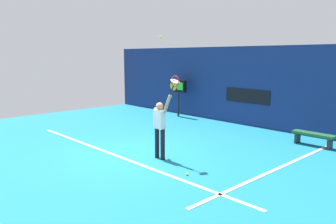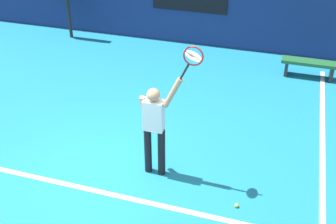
% 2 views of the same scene
% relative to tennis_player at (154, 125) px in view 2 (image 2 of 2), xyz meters
% --- Properties ---
extents(ground_plane, '(18.00, 18.00, 0.00)m').
position_rel_tennis_player_xyz_m(ground_plane, '(-1.00, -0.35, -1.01)').
color(ground_plane, teal).
extents(sponsor_banner_center, '(2.20, 0.03, 0.60)m').
position_rel_tennis_player_xyz_m(sponsor_banner_center, '(-1.00, 5.97, 0.29)').
color(sponsor_banner_center, black).
extents(court_baseline, '(10.00, 0.10, 0.01)m').
position_rel_tennis_player_xyz_m(court_baseline, '(-1.00, -0.79, -1.00)').
color(court_baseline, white).
rests_on(court_baseline, ground_plane).
extents(court_sideline, '(0.10, 7.00, 0.01)m').
position_rel_tennis_player_xyz_m(court_sideline, '(2.86, 1.65, -1.00)').
color(court_sideline, white).
rests_on(court_sideline, ground_plane).
extents(tennis_player, '(0.73, 0.31, 1.95)m').
position_rel_tennis_player_xyz_m(tennis_player, '(0.00, 0.00, 0.00)').
color(tennis_player, black).
rests_on(tennis_player, ground_plane).
extents(tennis_racket, '(0.42, 0.27, 0.62)m').
position_rel_tennis_player_xyz_m(tennis_racket, '(0.61, -0.00, 1.30)').
color(tennis_racket, black).
extents(court_bench, '(1.40, 0.36, 0.45)m').
position_rel_tennis_player_xyz_m(court_bench, '(2.50, 4.73, -0.67)').
color(court_bench, '#1E592D').
rests_on(court_bench, ground_plane).
extents(spare_ball, '(0.07, 0.07, 0.07)m').
position_rel_tennis_player_xyz_m(spare_ball, '(1.54, -0.44, -0.98)').
color(spare_ball, '#CCE033').
rests_on(spare_ball, ground_plane).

